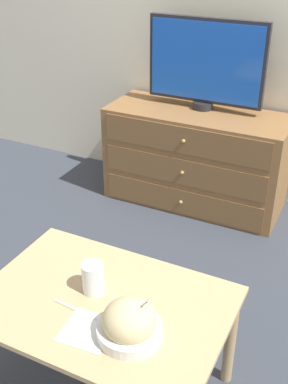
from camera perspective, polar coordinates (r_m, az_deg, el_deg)
ground_plane at (r=3.46m, az=9.56°, el=0.47°), size 12.00×12.00×0.00m
dresser at (r=3.14m, az=6.13°, el=4.01°), size 1.14×0.47×0.63m
tv at (r=3.00m, az=7.33°, el=14.93°), size 0.73×0.12×0.54m
coffee_table at (r=1.80m, az=-4.82°, el=-14.43°), size 0.89×0.61×0.47m
takeout_bowl at (r=1.60m, az=-1.72°, el=-15.30°), size 0.22×0.22×0.17m
drink_cup at (r=1.77m, az=-6.05°, el=-10.27°), size 0.08×0.08×0.12m
napkin at (r=1.66m, az=-6.71°, el=-15.96°), size 0.17×0.17×0.00m
knife at (r=1.73m, az=-8.03°, el=-13.69°), size 0.20×0.03×0.01m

